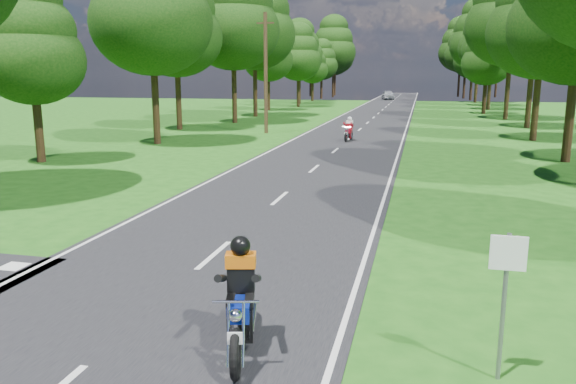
# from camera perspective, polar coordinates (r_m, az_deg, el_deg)

# --- Properties ---
(ground) EXTENTS (160.00, 160.00, 0.00)m
(ground) POSITION_cam_1_polar(r_m,az_deg,el_deg) (10.94, -11.30, -9.56)
(ground) COLOR #194F12
(ground) RESTS_ON ground
(main_road) EXTENTS (7.00, 140.00, 0.02)m
(main_road) POSITION_cam_1_polar(r_m,az_deg,el_deg) (59.51, 9.18, 7.89)
(main_road) COLOR black
(main_road) RESTS_ON ground
(road_markings) EXTENTS (7.40, 140.00, 0.01)m
(road_markings) POSITION_cam_1_polar(r_m,az_deg,el_deg) (57.66, 8.90, 7.79)
(road_markings) COLOR silver
(road_markings) RESTS_ON main_road
(treeline) EXTENTS (40.00, 115.35, 14.78)m
(treeline) POSITION_cam_1_polar(r_m,az_deg,el_deg) (69.48, 11.28, 15.17)
(treeline) COLOR black
(treeline) RESTS_ON ground
(telegraph_pole) EXTENTS (1.20, 0.26, 8.00)m
(telegraph_pole) POSITION_cam_1_polar(r_m,az_deg,el_deg) (38.64, -2.28, 12.01)
(telegraph_pole) COLOR #382616
(telegraph_pole) RESTS_ON ground
(road_sign) EXTENTS (0.45, 0.07, 2.00)m
(road_sign) POSITION_cam_1_polar(r_m,az_deg,el_deg) (7.75, 21.24, -8.64)
(road_sign) COLOR slate
(road_sign) RESTS_ON ground
(rider_near_blue) EXTENTS (1.11, 2.08, 1.65)m
(rider_near_blue) POSITION_cam_1_polar(r_m,az_deg,el_deg) (8.21, -4.90, -10.41)
(rider_near_blue) COLOR navy
(rider_near_blue) RESTS_ON main_road
(rider_far_red) EXTENTS (0.72, 1.79, 1.46)m
(rider_far_red) POSITION_cam_1_polar(r_m,az_deg,el_deg) (34.21, 6.20, 6.40)
(rider_far_red) COLOR #AE0D25
(rider_far_red) RESTS_ON main_road
(distant_car) EXTENTS (2.47, 4.58, 1.48)m
(distant_car) POSITION_cam_1_polar(r_m,az_deg,el_deg) (92.64, 10.13, 9.68)
(distant_car) COLOR #B8BBC0
(distant_car) RESTS_ON main_road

